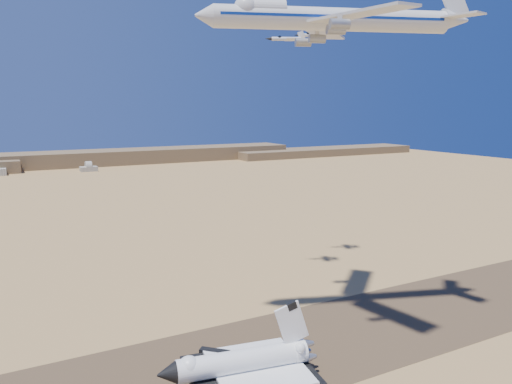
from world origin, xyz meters
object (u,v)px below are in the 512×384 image
chase_jet_e (287,39)px  carrier_747 (325,19)px  chase_jet_f (314,35)px  shuttle (242,364)px

chase_jet_e → carrier_747: bearing=-83.5°
chase_jet_f → chase_jet_e: bearing=-127.6°
chase_jet_e → chase_jet_f: (21.31, 11.40, 4.16)m
shuttle → chase_jet_f: size_ratio=2.75×
carrier_747 → chase_jet_f: carrier_747 is taller
shuttle → carrier_747: 103.03m
chase_jet_e → chase_jet_f: bearing=53.3°
carrier_747 → shuttle: bearing=-134.5°
carrier_747 → chase_jet_e: carrier_747 is taller
carrier_747 → chase_jet_e: (16.19, 48.07, 0.76)m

